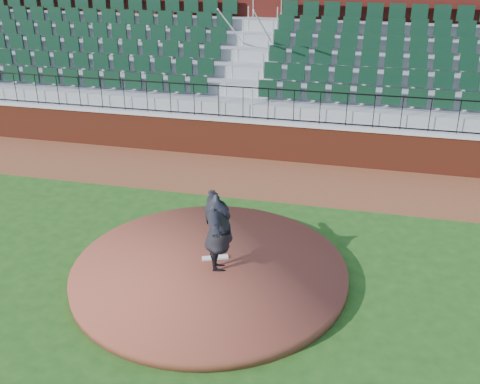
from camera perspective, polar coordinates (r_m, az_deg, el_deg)
name	(u,v)px	position (r m, az deg, el deg)	size (l,w,h in m)	color
ground	(224,275)	(12.42, -1.62, -8.30)	(90.00, 90.00, 0.00)	#1F4B15
warning_track	(270,178)	(17.08, 3.04, 1.41)	(34.00, 3.20, 0.01)	brown
field_wall	(280,142)	(18.33, 4.01, 5.05)	(34.00, 0.35, 1.20)	maroon
wall_cap	(280,122)	(18.12, 4.07, 6.98)	(34.00, 0.45, 0.10)	#B7B7B7
wall_railing	(281,105)	(17.96, 4.13, 8.65)	(34.00, 0.05, 1.00)	black
seating_stands	(295,70)	(20.44, 5.48, 12.05)	(34.00, 5.10, 4.60)	gray
concourse_wall	(306,43)	(23.08, 6.58, 14.61)	(34.00, 0.50, 5.50)	maroon
pitchers_mound	(210,272)	(12.31, -3.06, -7.97)	(5.86, 5.86, 0.25)	brown
pitching_rubber	(215,258)	(12.51, -2.50, -6.58)	(0.56, 0.14, 0.04)	white
pitcher	(218,232)	(11.73, -2.18, -4.07)	(2.14, 0.58, 1.74)	black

